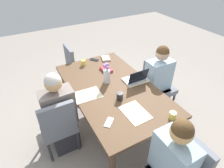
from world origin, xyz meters
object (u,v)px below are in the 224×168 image
dining_table (112,91)px  laptop_far_left_far (136,79)px  chair_near_left_mid (58,124)px  person_near_left_mid (61,117)px  chair_far_left_far (157,82)px  flower_vase (107,73)px  person_head_right_left_near (170,168)px  person_far_left_far (157,84)px  chair_head_left_right_near (77,65)px  book_blue_cover (106,69)px  coffee_mug_near_left (173,115)px  phone_silver (109,122)px  coffee_mug_centre_left (120,96)px  book_red_cover (106,58)px  coffee_mug_near_right (84,63)px  phone_black (94,60)px

dining_table → laptop_far_left_far: bearing=83.5°
chair_near_left_mid → person_near_left_mid: (-0.07, 0.06, 0.03)m
dining_table → chair_far_left_far: 0.90m
chair_near_left_mid → flower_vase: flower_vase is taller
person_head_right_left_near → person_near_left_mid: size_ratio=1.00×
person_far_left_far → chair_head_left_right_near: bearing=-143.3°
chair_head_left_right_near → book_blue_cover: bearing=17.1°
dining_table → coffee_mug_near_left: size_ratio=21.93×
coffee_mug_near_left → person_head_right_left_near: bearing=-41.3°
chair_head_left_right_near → chair_far_left_far: bearing=40.1°
person_near_left_mid → phone_silver: person_near_left_mid is taller
coffee_mug_centre_left → book_red_cover: coffee_mug_centre_left is taller
book_red_cover → chair_head_left_right_near: bearing=-119.8°
chair_far_left_far → coffee_mug_near_right: size_ratio=10.30×
chair_far_left_far → phone_silver: chair_far_left_far is taller
phone_silver → person_far_left_far: bearing=-18.2°
person_head_right_left_near → coffee_mug_centre_left: size_ratio=11.74×
chair_near_left_mid → coffee_mug_centre_left: chair_near_left_mid is taller
person_far_left_far → book_blue_cover: 0.86m
coffee_mug_near_left → coffee_mug_near_right: bearing=-165.0°
chair_far_left_far → person_far_left_far: 0.10m
dining_table → chair_head_left_right_near: (-1.21, -0.11, -0.17)m
person_far_left_far → book_red_cover: (-0.81, -0.52, 0.22)m
coffee_mug_near_left → flower_vase: bearing=-162.2°
chair_head_left_right_near → coffee_mug_near_left: size_ratio=10.49×
person_near_left_mid → coffee_mug_near_left: bearing=52.1°
dining_table → coffee_mug_centre_left: coffee_mug_centre_left is taller
person_far_left_far → book_blue_cover: bearing=-124.0°
dining_table → coffee_mug_centre_left: bearing=-8.5°
coffee_mug_near_right → phone_silver: (1.33, -0.23, -0.04)m
book_blue_cover → phone_silver: size_ratio=1.33×
phone_black → book_blue_cover: bearing=-33.6°
person_far_left_far → book_blue_cover: person_far_left_far is taller
person_far_left_far → laptop_far_left_far: bearing=-89.2°
chair_head_left_right_near → coffee_mug_centre_left: (1.49, 0.07, 0.29)m
book_blue_cover → phone_black: 0.41m
coffee_mug_near_left → book_blue_cover: 1.29m
chair_near_left_mid → laptop_far_left_far: (-0.04, 1.20, 0.28)m
person_head_right_left_near → person_far_left_far: same height
coffee_mug_centre_left → book_blue_cover: bearing=166.3°
phone_black → laptop_far_left_far: bearing=-20.4°
chair_near_left_mid → laptop_far_left_far: bearing=92.1°
dining_table → flower_vase: (-0.14, -0.01, 0.22)m
chair_near_left_mid → coffee_mug_near_left: size_ratio=10.49×
chair_near_left_mid → phone_silver: bearing=44.8°
person_far_left_far → phone_silver: size_ratio=7.97×
person_near_left_mid → coffee_mug_centre_left: 0.82m
book_red_cover → book_blue_cover: book_blue_cover is taller
coffee_mug_near_right → phone_black: coffee_mug_near_right is taller
person_far_left_far → coffee_mug_near_left: person_far_left_far is taller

